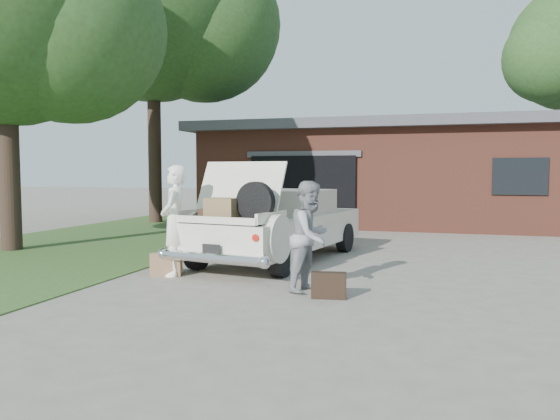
# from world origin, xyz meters

# --- Properties ---
(ground) EXTENTS (90.00, 90.00, 0.00)m
(ground) POSITION_xyz_m (0.00, 0.00, 0.00)
(ground) COLOR gray
(ground) RESTS_ON ground
(grass_strip) EXTENTS (6.00, 16.00, 0.02)m
(grass_strip) POSITION_xyz_m (-5.50, 3.00, 0.01)
(grass_strip) COLOR #2D4C1E
(grass_strip) RESTS_ON ground
(house) EXTENTS (12.80, 7.80, 3.30)m
(house) POSITION_xyz_m (0.98, 11.47, 1.67)
(house) COLOR brown
(house) RESTS_ON ground
(tree_left) EXTENTS (6.32, 5.50, 8.20)m
(tree_left) POSITION_xyz_m (-6.41, 1.79, 5.22)
(tree_left) COLOR #38281E
(tree_left) RESTS_ON ground
(tree_back) EXTENTS (7.89, 6.86, 10.93)m
(tree_back) POSITION_xyz_m (-6.72, 8.62, 7.18)
(tree_back) COLOR #38281E
(tree_back) RESTS_ON ground
(sedan) EXTENTS (2.58, 5.02, 1.90)m
(sedan) POSITION_xyz_m (-0.54, 2.24, 0.70)
(sedan) COLOR silver
(sedan) RESTS_ON ground
(woman_left) EXTENTS (0.58, 0.75, 1.83)m
(woman_left) POSITION_xyz_m (-1.71, 0.22, 0.92)
(woman_left) COLOR white
(woman_left) RESTS_ON ground
(woman_right) EXTENTS (0.81, 0.92, 1.59)m
(woman_right) POSITION_xyz_m (0.73, -0.29, 0.80)
(woman_right) COLOR gray
(woman_right) RESTS_ON ground
(suitcase_left) EXTENTS (0.52, 0.31, 0.39)m
(suitcase_left) POSITION_xyz_m (-1.82, 0.12, 0.19)
(suitcase_left) COLOR #976D4D
(suitcase_left) RESTS_ON ground
(suitcase_right) EXTENTS (0.48, 0.21, 0.36)m
(suitcase_right) POSITION_xyz_m (1.08, -0.69, 0.18)
(suitcase_right) COLOR black
(suitcase_right) RESTS_ON ground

